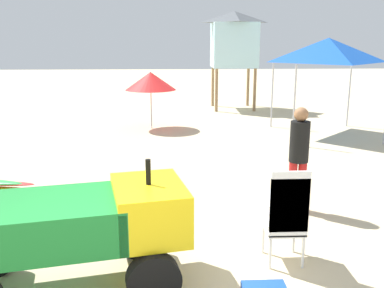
{
  "coord_description": "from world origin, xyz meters",
  "views": [
    {
      "loc": [
        0.38,
        -4.12,
        2.81
      ],
      "look_at": [
        0.76,
        3.6,
        0.94
      ],
      "focal_mm": 40.01,
      "sensor_mm": 36.0,
      "label": 1
    }
  ],
  "objects_px": {
    "popup_canopy": "(328,50)",
    "lifeguard_tower": "(234,39)",
    "utility_cart": "(79,225)",
    "beach_umbrella_mid": "(151,81)",
    "stacked_plastic_chairs": "(286,210)",
    "lifeguard_near_center": "(299,152)"
  },
  "relations": [
    {
      "from": "utility_cart",
      "to": "beach_umbrella_mid",
      "type": "bearing_deg",
      "value": 87.54
    },
    {
      "from": "utility_cart",
      "to": "lifeguard_near_center",
      "type": "height_order",
      "value": "lifeguard_near_center"
    },
    {
      "from": "stacked_plastic_chairs",
      "to": "popup_canopy",
      "type": "bearing_deg",
      "value": 67.47
    },
    {
      "from": "utility_cart",
      "to": "stacked_plastic_chairs",
      "type": "relative_size",
      "value": 2.12
    },
    {
      "from": "stacked_plastic_chairs",
      "to": "popup_canopy",
      "type": "relative_size",
      "value": 0.44
    },
    {
      "from": "utility_cart",
      "to": "lifeguard_near_center",
      "type": "relative_size",
      "value": 1.55
    },
    {
      "from": "lifeguard_near_center",
      "to": "beach_umbrella_mid",
      "type": "distance_m",
      "value": 7.69
    },
    {
      "from": "lifeguard_near_center",
      "to": "popup_canopy",
      "type": "distance_m",
      "value": 6.62
    },
    {
      "from": "utility_cart",
      "to": "popup_canopy",
      "type": "distance_m",
      "value": 10.08
    },
    {
      "from": "utility_cart",
      "to": "popup_canopy",
      "type": "xyz_separation_m",
      "value": [
        5.69,
        8.13,
        1.76
      ]
    },
    {
      "from": "utility_cart",
      "to": "stacked_plastic_chairs",
      "type": "xyz_separation_m",
      "value": [
        2.49,
        0.42,
        -0.04
      ]
    },
    {
      "from": "lifeguard_near_center",
      "to": "popup_canopy",
      "type": "relative_size",
      "value": 0.61
    },
    {
      "from": "popup_canopy",
      "to": "lifeguard_tower",
      "type": "xyz_separation_m",
      "value": [
        -2.02,
        5.36,
        0.33
      ]
    },
    {
      "from": "utility_cart",
      "to": "beach_umbrella_mid",
      "type": "xyz_separation_m",
      "value": [
        0.4,
        9.36,
        0.77
      ]
    },
    {
      "from": "stacked_plastic_chairs",
      "to": "lifeguard_tower",
      "type": "height_order",
      "value": "lifeguard_tower"
    },
    {
      "from": "beach_umbrella_mid",
      "to": "utility_cart",
      "type": "bearing_deg",
      "value": -92.46
    },
    {
      "from": "lifeguard_tower",
      "to": "beach_umbrella_mid",
      "type": "xyz_separation_m",
      "value": [
        -3.27,
        -4.13,
        -1.32
      ]
    },
    {
      "from": "lifeguard_tower",
      "to": "beach_umbrella_mid",
      "type": "distance_m",
      "value": 5.43
    },
    {
      "from": "stacked_plastic_chairs",
      "to": "popup_canopy",
      "type": "height_order",
      "value": "popup_canopy"
    },
    {
      "from": "lifeguard_near_center",
      "to": "beach_umbrella_mid",
      "type": "relative_size",
      "value": 0.96
    },
    {
      "from": "utility_cart",
      "to": "popup_canopy",
      "type": "bearing_deg",
      "value": 55.01
    },
    {
      "from": "stacked_plastic_chairs",
      "to": "lifeguard_near_center",
      "type": "xyz_separation_m",
      "value": [
        0.67,
        1.79,
        0.28
      ]
    }
  ]
}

